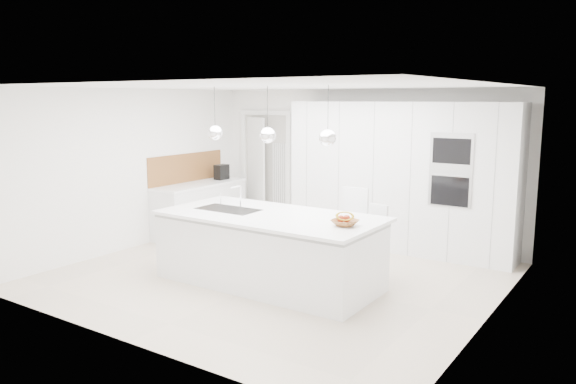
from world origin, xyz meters
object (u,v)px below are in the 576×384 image
Objects in this scene: island_base at (268,251)px; bar_stool_left at (350,232)px; fruit_bowl at (345,223)px; espresso_machine at (222,172)px; bar_stool_right at (374,243)px.

island_base is 2.43× the size of bar_stool_left.
island_base is 1.17m from bar_stool_left.
espresso_machine is at bearing 150.14° from fruit_bowl.
espresso_machine is at bearing 159.23° from bar_stool_left.
bar_stool_left is (3.20, -1.12, -0.46)m from espresso_machine.
bar_stool_right is at bearing 93.87° from fruit_bowl.
espresso_machine reaches higher than bar_stool_left.
bar_stool_left is at bearing 114.00° from fruit_bowl.
fruit_bowl is at bearing -70.11° from bar_stool_right.
bar_stool_right is at bearing 41.59° from island_base.
fruit_bowl is 4.18m from espresso_machine.
fruit_bowl is 0.26× the size of bar_stool_left.
espresso_machine reaches higher than fruit_bowl.
bar_stool_left is (-0.43, 0.96, -0.36)m from fruit_bowl.
bar_stool_right is (0.36, -0.03, -0.09)m from bar_stool_left.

